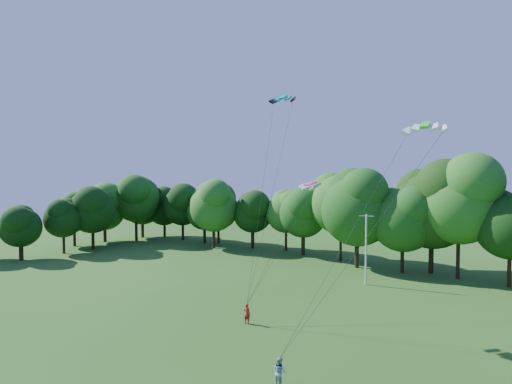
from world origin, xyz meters
The scene contains 9 objects.
utility_pole centered at (1.30, 28.13, 3.88)m, with size 1.47×0.47×7.50m.
kite_flyer_left centered at (-1.38, 11.73, 0.79)m, with size 0.58×0.38×1.58m, color #AF1D16.
kite_flyer_right centered at (5.97, 5.71, 0.82)m, with size 0.80×0.62×1.64m, color #88A5BD.
kite_teal centered at (-4.59, 21.26, 19.41)m, with size 2.74×1.66×0.63m.
kite_green centered at (11.03, 14.09, 14.68)m, with size 2.68×1.49×0.58m.
kite_pink centered at (2.54, 14.59, 10.95)m, with size 2.00×1.46×0.39m.
tree_back_west centered at (-29.01, 37.15, 6.86)m, with size 7.56×7.56×10.99m.
tree_back_center centered at (5.25, 37.92, 8.98)m, with size 9.89×9.89×14.38m.
tree_flank_west centered at (-45.60, 20.42, 6.16)m, with size 6.79×6.79×9.87m.
Camera 1 is at (18.33, -11.81, 11.53)m, focal length 28.00 mm.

